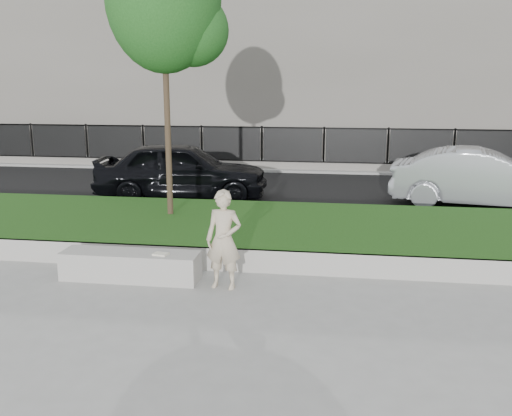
% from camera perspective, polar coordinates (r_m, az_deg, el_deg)
% --- Properties ---
extents(ground, '(90.00, 90.00, 0.00)m').
position_cam_1_polar(ground, '(9.00, -6.20, -8.30)').
color(ground, gray).
rests_on(ground, ground).
extents(grass_bank, '(34.00, 4.00, 0.40)m').
position_cam_1_polar(grass_bank, '(11.72, -2.55, -2.21)').
color(grass_bank, '#15340D').
rests_on(grass_bank, ground).
extents(grass_kerb, '(34.00, 0.08, 0.40)m').
position_cam_1_polar(grass_kerb, '(9.88, -4.71, -5.10)').
color(grass_kerb, '#ACA9A1').
rests_on(grass_kerb, ground).
extents(street, '(34.00, 7.00, 0.04)m').
position_cam_1_polar(street, '(17.06, 0.97, 1.91)').
color(street, black).
rests_on(street, ground).
extents(far_pavement, '(34.00, 3.00, 0.12)m').
position_cam_1_polar(far_pavement, '(21.46, 2.54, 4.24)').
color(far_pavement, gray).
rests_on(far_pavement, ground).
extents(iron_fence, '(32.00, 0.30, 1.50)m').
position_cam_1_polar(iron_fence, '(20.41, 2.26, 5.17)').
color(iron_fence, slate).
rests_on(iron_fence, far_pavement).
extents(building_facade, '(34.00, 10.00, 10.00)m').
position_cam_1_polar(building_facade, '(28.26, 4.18, 16.29)').
color(building_facade, slate).
rests_on(building_facade, ground).
extents(stone_bench, '(2.27, 0.57, 0.46)m').
position_cam_1_polar(stone_bench, '(9.62, -12.43, -5.65)').
color(stone_bench, '#ACA9A1').
rests_on(stone_bench, ground).
extents(man, '(0.61, 0.44, 1.57)m').
position_cam_1_polar(man, '(8.88, -3.25, -3.19)').
color(man, beige).
rests_on(man, ground).
extents(book, '(0.26, 0.21, 0.03)m').
position_cam_1_polar(book, '(9.31, -9.50, -4.56)').
color(book, white).
rests_on(book, stone_bench).
extents(young_tree, '(2.43, 2.32, 5.95)m').
position_cam_1_polar(young_tree, '(12.19, -8.78, 19.68)').
color(young_tree, '#38281C').
rests_on(young_tree, grass_bank).
extents(car_dark, '(4.80, 2.38, 1.57)m').
position_cam_1_polar(car_dark, '(15.54, -7.45, 3.76)').
color(car_dark, black).
rests_on(car_dark, street).
extents(car_silver, '(4.69, 2.30, 1.48)m').
position_cam_1_polar(car_silver, '(15.52, 21.65, 2.78)').
color(car_silver, '#A1A4AA').
rests_on(car_silver, street).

